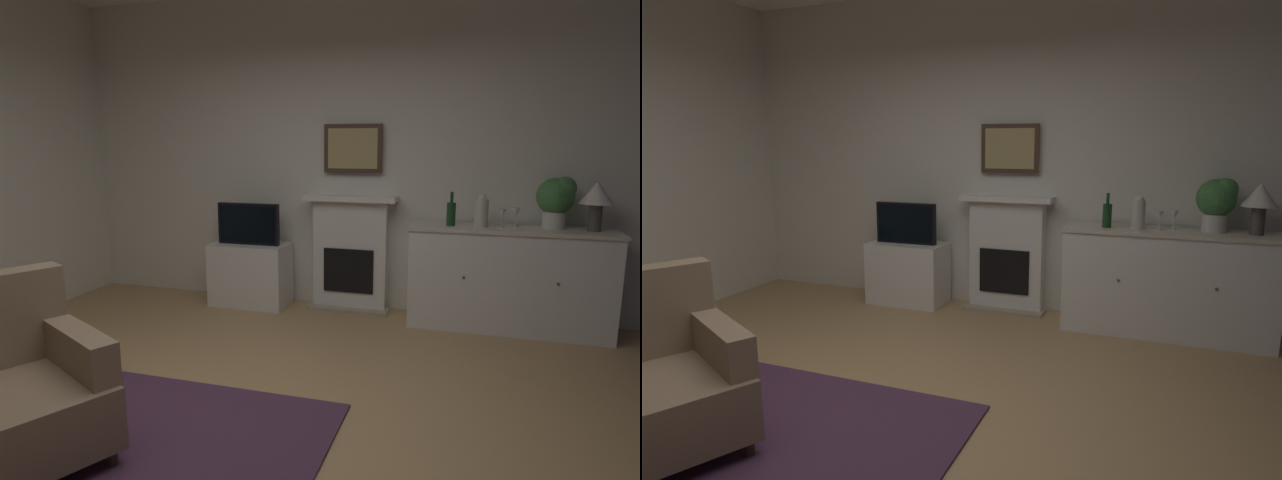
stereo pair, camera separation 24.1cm
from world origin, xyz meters
TOP-DOWN VIEW (x-y plane):
  - ground_plane at (0.00, 0.00)m, footprint 5.54×5.13m
  - wall_rear at (0.00, 2.53)m, footprint 5.54×0.06m
  - area_rug at (-0.69, -0.38)m, footprint 2.54×1.79m
  - fireplace_unit at (0.12, 2.41)m, footprint 0.87×0.30m
  - framed_picture at (0.12, 2.45)m, footprint 0.55×0.04m
  - sideboard_cabinet at (1.54, 2.23)m, footprint 1.67×0.49m
  - table_lamp at (2.16, 2.23)m, footprint 0.26×0.26m
  - wine_bottle at (1.05, 2.18)m, footprint 0.08×0.08m
  - wine_glass_left at (1.46, 2.18)m, footprint 0.07×0.07m
  - wine_glass_center at (1.57, 2.24)m, footprint 0.07×0.07m
  - vase_decorative at (1.29, 2.18)m, footprint 0.11×0.11m
  - tv_cabinet at (-0.86, 2.24)m, footprint 0.75×0.42m
  - tv_set at (-0.86, 2.22)m, footprint 0.62×0.07m
  - potted_plant_small at (1.88, 2.27)m, footprint 0.30×0.30m
  - armchair at (-0.92, -0.51)m, footprint 1.07×1.04m

SIDE VIEW (x-z plane):
  - ground_plane at x=0.00m, z-range -0.10..0.00m
  - area_rug at x=-0.69m, z-range 0.00..0.02m
  - tv_cabinet at x=-0.86m, z-range 0.00..0.61m
  - armchair at x=-0.92m, z-range -0.08..0.84m
  - sideboard_cabinet at x=1.54m, z-range 0.00..0.89m
  - fireplace_unit at x=0.12m, z-range 0.00..1.10m
  - tv_set at x=-0.86m, z-range 0.61..1.01m
  - wine_bottle at x=1.05m, z-range 0.85..1.14m
  - wine_glass_left at x=1.46m, z-range 0.93..1.09m
  - wine_glass_center at x=1.57m, z-range 0.93..1.09m
  - vase_decorative at x=1.29m, z-range 0.88..1.17m
  - potted_plant_small at x=1.88m, z-range 0.93..1.36m
  - table_lamp at x=2.16m, z-range 0.97..1.37m
  - wall_rear at x=0.00m, z-range 0.00..2.98m
  - framed_picture at x=0.12m, z-range 1.31..1.76m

